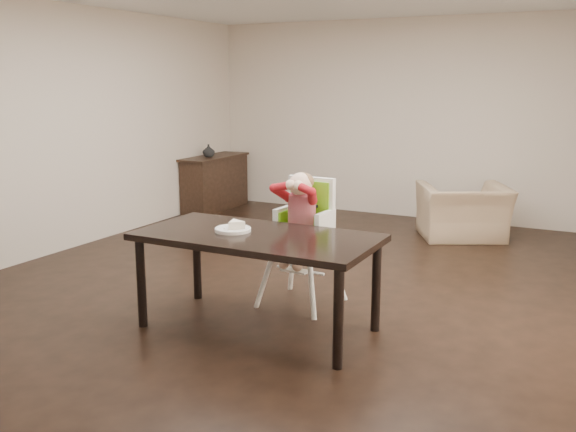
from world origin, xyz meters
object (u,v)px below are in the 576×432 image
(high_chair, at_px, (303,212))
(armchair, at_px, (463,203))
(sideboard, at_px, (215,182))
(dining_table, at_px, (257,244))

(high_chair, xyz_separation_m, armchair, (0.72, 2.94, -0.37))
(sideboard, bearing_deg, dining_table, -52.66)
(dining_table, xyz_separation_m, armchair, (0.77, 3.62, -0.23))
(high_chair, relative_size, sideboard, 0.90)
(sideboard, bearing_deg, high_chair, -46.51)
(high_chair, relative_size, armchair, 1.14)
(high_chair, height_order, armchair, high_chair)
(high_chair, height_order, sideboard, high_chair)
(armchair, height_order, sideboard, armchair)
(dining_table, distance_m, sideboard, 4.76)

